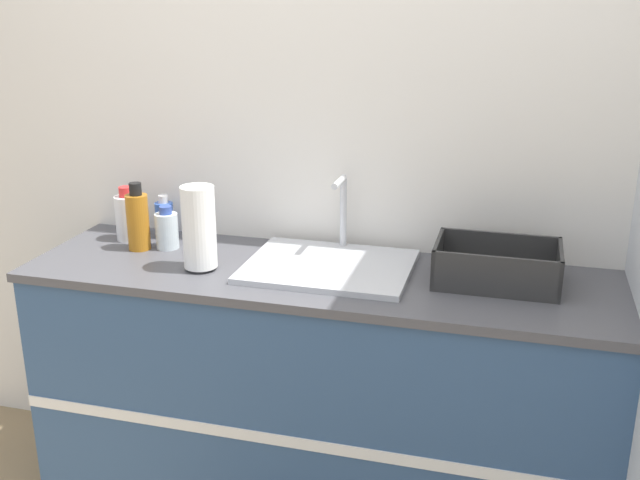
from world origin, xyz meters
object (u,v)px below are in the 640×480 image
object	(u,v)px
paper_towel_roll	(199,228)
dish_rack	(497,269)
bottle_amber	(138,220)
bottle_blue	(165,219)
bottle_clear	(167,230)
sink	(329,264)
bottle_white_spray	(128,216)

from	to	relation	value
paper_towel_roll	dish_rack	world-z (taller)	paper_towel_roll
bottle_amber	dish_rack	bearing A→B (deg)	0.14
bottle_amber	bottle_blue	bearing A→B (deg)	79.67
dish_rack	bottle_clear	distance (m)	1.16
dish_rack	bottle_clear	xyz separation A→B (m)	(-1.16, 0.03, 0.02)
bottle_amber	paper_towel_roll	bearing A→B (deg)	-23.86
sink	bottle_white_spray	bearing A→B (deg)	172.92
dish_rack	bottle_blue	distance (m)	1.23
bottle_clear	dish_rack	bearing A→B (deg)	-1.67
bottle_white_spray	bottle_clear	bearing A→B (deg)	-15.32
paper_towel_roll	bottle_amber	bearing A→B (deg)	156.14
paper_towel_roll	bottle_amber	world-z (taller)	paper_towel_roll
bottle_white_spray	bottle_clear	world-z (taller)	bottle_white_spray
bottle_clear	bottle_blue	bearing A→B (deg)	119.84
bottle_white_spray	bottle_clear	xyz separation A→B (m)	(0.18, -0.05, -0.02)
paper_towel_roll	bottle_blue	xyz separation A→B (m)	(-0.27, 0.28, -0.07)
paper_towel_roll	bottle_white_spray	size ratio (longest dim) A/B	1.41
dish_rack	bottle_white_spray	distance (m)	1.34
paper_towel_roll	sink	bearing A→B (deg)	16.05
bottle_amber	bottle_blue	distance (m)	0.16
sink	bottle_amber	size ratio (longest dim) A/B	2.23
bottle_clear	bottle_blue	size ratio (longest dim) A/B	0.96
bottle_clear	bottle_blue	xyz separation A→B (m)	(-0.06, 0.11, 0.00)
dish_rack	bottle_amber	xyz separation A→B (m)	(-1.25, -0.00, 0.06)
bottle_amber	bottle_blue	size ratio (longest dim) A/B	1.50
bottle_amber	bottle_clear	distance (m)	0.11
bottle_clear	sink	bearing A→B (deg)	-4.57
dish_rack	bottle_white_spray	size ratio (longest dim) A/B	1.92
sink	bottle_clear	distance (m)	0.62
bottle_blue	bottle_white_spray	bearing A→B (deg)	-152.05
bottle_white_spray	sink	bearing A→B (deg)	-7.08
bottle_blue	sink	bearing A→B (deg)	-13.36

